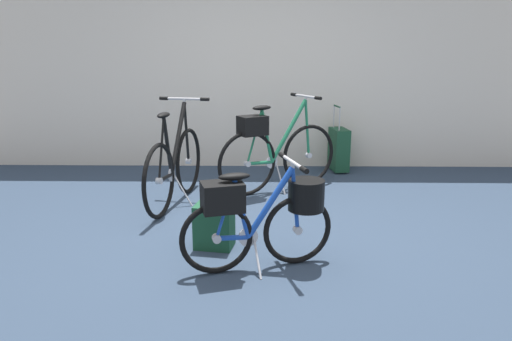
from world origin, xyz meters
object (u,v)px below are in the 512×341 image
(rolling_suitcase, at_px, (339,149))
(backpack_on_floor, at_px, (214,226))
(folding_bike_foreground, at_px, (264,212))
(display_bike_right, at_px, (274,150))
(display_bike_left, at_px, (175,166))

(rolling_suitcase, xyz_separation_m, backpack_on_floor, (-1.33, -2.41, -0.11))
(folding_bike_foreground, height_order, rolling_suitcase, rolling_suitcase)
(folding_bike_foreground, relative_size, display_bike_right, 0.84)
(display_bike_right, distance_m, backpack_on_floor, 1.63)
(display_bike_left, height_order, backpack_on_floor, display_bike_left)
(rolling_suitcase, height_order, backpack_on_floor, rolling_suitcase)
(display_bike_left, xyz_separation_m, display_bike_right, (0.99, 0.46, 0.07))
(folding_bike_foreground, xyz_separation_m, rolling_suitcase, (0.94, 2.78, -0.14))
(display_bike_left, relative_size, display_bike_right, 1.15)
(backpack_on_floor, bearing_deg, folding_bike_foreground, -42.64)
(folding_bike_foreground, distance_m, display_bike_right, 1.89)
(display_bike_left, distance_m, rolling_suitcase, 2.27)
(folding_bike_foreground, height_order, display_bike_right, display_bike_right)
(folding_bike_foreground, xyz_separation_m, display_bike_right, (0.10, 1.89, 0.04))
(rolling_suitcase, bearing_deg, folding_bike_foreground, -108.65)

